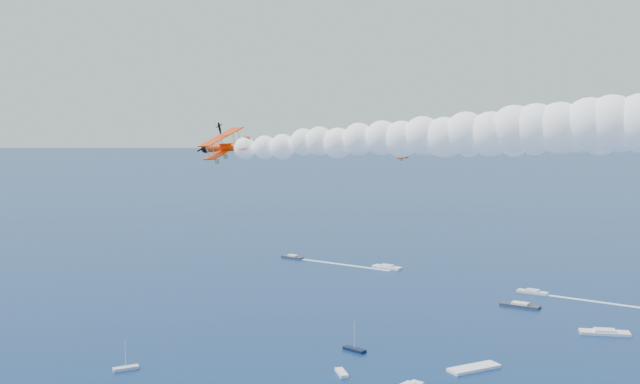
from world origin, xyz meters
The scene contains 5 objects.
biplane_lead centered at (16.48, 37.21, 54.67)m, with size 6.74×7.56×4.55m, color #FF3605, non-canonical shape.
biplane_trail centered at (-0.22, 19.60, 54.76)m, with size 7.73×8.67×5.22m, color #EB3904, non-canonical shape.
smoke_trail_trail centered at (31.97, 26.42, 57.29)m, with size 65.48×19.38×12.04m, color white, non-canonical shape.
spectator_boats centered at (2.91, 110.58, 0.35)m, with size 244.34×174.29×0.70m.
boat_wakes centered at (8.36, 138.32, 0.03)m, with size 202.72×165.24×0.04m.
Camera 1 is at (73.47, -54.26, 61.00)m, focal length 44.97 mm.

